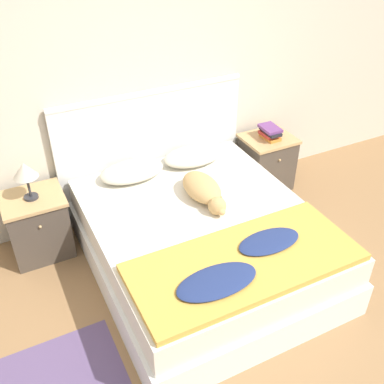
% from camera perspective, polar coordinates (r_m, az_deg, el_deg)
% --- Properties ---
extents(ground_plane, '(16.00, 16.00, 0.00)m').
position_cam_1_polar(ground_plane, '(3.15, 10.92, -21.45)').
color(ground_plane, '#997047').
extents(wall_back, '(9.00, 0.06, 2.55)m').
position_cam_1_polar(wall_back, '(3.86, -6.15, 14.71)').
color(wall_back, beige).
rests_on(wall_back, ground_plane).
extents(bed, '(1.65, 1.93, 0.52)m').
position_cam_1_polar(bed, '(3.54, 1.41, -6.42)').
color(bed, white).
rests_on(bed, ground_plane).
extents(headboard, '(1.73, 0.06, 1.16)m').
position_cam_1_polar(headboard, '(4.09, -5.04, 5.52)').
color(headboard, white).
rests_on(headboard, ground_plane).
extents(nightstand_left, '(0.48, 0.43, 0.55)m').
position_cam_1_polar(nightstand_left, '(3.88, -18.94, -4.00)').
color(nightstand_left, '#4C4238').
rests_on(nightstand_left, ground_plane).
extents(nightstand_right, '(0.48, 0.43, 0.55)m').
position_cam_1_polar(nightstand_right, '(4.55, 9.39, 3.77)').
color(nightstand_right, '#4C4238').
rests_on(nightstand_right, ground_plane).
extents(pillow_left, '(0.55, 0.34, 0.12)m').
position_cam_1_polar(pillow_left, '(3.82, -7.63, 2.64)').
color(pillow_left, beige).
rests_on(pillow_left, bed).
extents(pillow_right, '(0.55, 0.34, 0.12)m').
position_cam_1_polar(pillow_right, '(4.01, 0.13, 4.63)').
color(pillow_right, beige).
rests_on(pillow_right, bed).
extents(quilt, '(1.54, 0.67, 0.08)m').
position_cam_1_polar(quilt, '(2.97, 6.64, -8.87)').
color(quilt, gold).
rests_on(quilt, bed).
extents(dog, '(0.26, 0.64, 0.17)m').
position_cam_1_polar(dog, '(3.52, 1.48, 0.31)').
color(dog, tan).
rests_on(dog, bed).
extents(book_stack, '(0.16, 0.24, 0.12)m').
position_cam_1_polar(book_stack, '(4.38, 9.90, 7.47)').
color(book_stack, orange).
rests_on(book_stack, nightstand_right).
extents(table_lamp, '(0.19, 0.19, 0.32)m').
position_cam_1_polar(table_lamp, '(3.59, -20.45, 2.41)').
color(table_lamp, '#2D2D33').
rests_on(table_lamp, nightstand_left).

